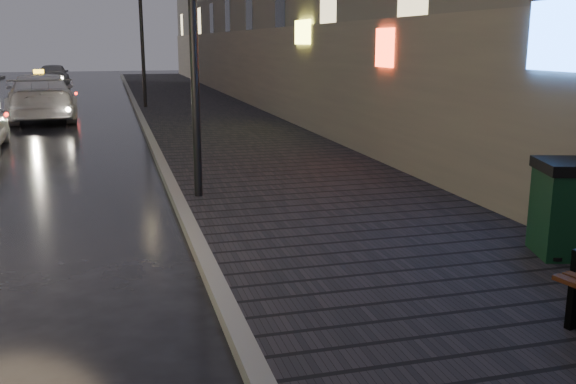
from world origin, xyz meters
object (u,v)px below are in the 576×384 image
Objects in this scene: lamp_far at (141,22)px; trash_bin at (569,208)px; taxi_mid at (41,97)px; car_far at (54,75)px.

trash_bin is (3.95, -20.33, -2.74)m from lamp_far.
trash_bin is at bearing 107.35° from taxi_mid.
car_far is at bearing -92.83° from taxi_mid.
lamp_far is 20.89m from trash_bin.
taxi_mid is at bearing 92.68° from car_far.
lamp_far is at bearing 117.44° from trash_bin.
car_far is (-8.60, 36.29, -0.03)m from trash_bin.
lamp_far reaches higher than car_far.
lamp_far is 4.47× the size of trash_bin.
taxi_mid is at bearing -149.07° from lamp_far.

